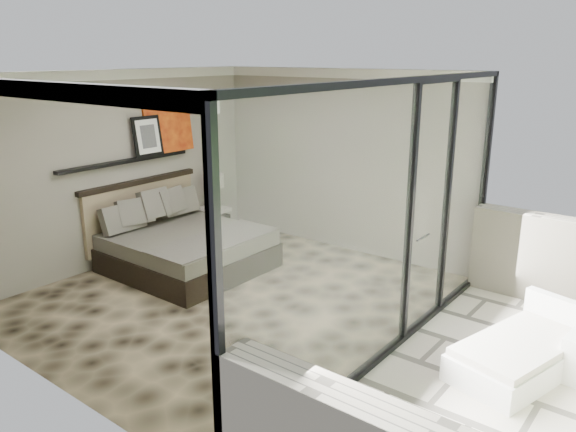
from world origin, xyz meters
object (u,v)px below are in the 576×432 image
Objects in this scene: bed at (183,245)px; table_lamp at (214,187)px; lounger at (523,353)px; nightstand at (213,224)px.

bed is 1.51m from table_lamp.
bed is 4.74m from lounger.
lounger is (5.34, -1.10, -0.71)m from table_lamp.
table_lamp is at bearing 115.34° from bed.
bed is 1.40m from nightstand.
lounger reaches higher than nightstand.
bed is 1.25× the size of lounger.
lounger is at bearing -8.96° from nightstand.
nightstand is at bearing 117.28° from bed.
nightstand is 5.49m from lounger.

